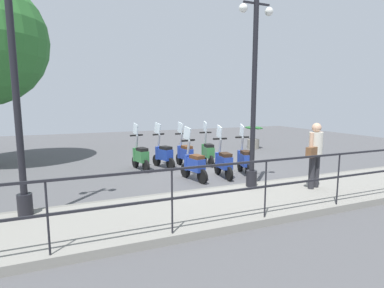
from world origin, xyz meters
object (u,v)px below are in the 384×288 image
at_px(lamp_post_far, 17,104).
at_px(scooter_far_3, 140,156).
at_px(potted_palm, 253,139).
at_px(scooter_near_2, 194,164).
at_px(lamp_post_near, 254,101).
at_px(scooter_far_2, 163,154).
at_px(scooter_near_1, 223,161).
at_px(pedestrian_with_bag, 315,150).
at_px(scooter_near_0, 245,159).
at_px(scooter_far_0, 208,151).
at_px(scooter_far_1, 185,153).

relative_size(lamp_post_far, scooter_far_3, 2.99).
relative_size(potted_palm, scooter_near_2, 0.69).
xyz_separation_m(lamp_post_far, scooter_near_2, (1.57, -4.07, -1.72)).
distance_m(lamp_post_near, scooter_far_2, 4.07).
xyz_separation_m(scooter_near_1, scooter_near_2, (0.01, 0.95, 0.00)).
bearing_deg(lamp_post_far, pedestrian_with_bag, -96.47).
bearing_deg(scooter_near_0, scooter_far_0, 27.74).
bearing_deg(lamp_post_near, potted_palm, -34.38).
height_order(scooter_far_0, scooter_far_2, same).
bearing_deg(scooter_far_1, scooter_near_0, -148.62).
relative_size(scooter_near_2, scooter_far_1, 1.00).
bearing_deg(lamp_post_far, scooter_far_0, -57.79).
xyz_separation_m(pedestrian_with_bag, potted_palm, (6.59, -2.72, -0.63)).
xyz_separation_m(lamp_post_far, scooter_far_1, (3.34, -4.48, -1.72)).
bearing_deg(scooter_far_1, lamp_post_far, 120.25).
height_order(pedestrian_with_bag, scooter_near_2, pedestrian_with_bag).
xyz_separation_m(scooter_near_1, scooter_far_2, (1.91, 1.26, 0.00)).
xyz_separation_m(scooter_far_0, scooter_far_3, (0.07, 2.41, 0.00)).
distance_m(lamp_post_near, scooter_far_0, 3.84).
height_order(scooter_far_1, scooter_far_3, same).
xyz_separation_m(lamp_post_near, scooter_near_2, (1.57, 0.90, -1.76)).
bearing_deg(scooter_far_2, scooter_far_3, 73.09).
bearing_deg(scooter_near_0, scooter_far_1, 51.74).
xyz_separation_m(scooter_far_1, scooter_far_3, (0.11, 1.52, 0.00)).
height_order(scooter_near_2, scooter_far_0, same).
height_order(potted_palm, scooter_far_2, scooter_far_2).
bearing_deg(scooter_far_3, lamp_post_far, 127.66).
height_order(lamp_post_far, potted_palm, lamp_post_far).
xyz_separation_m(potted_palm, scooter_far_0, (-2.50, 3.62, 0.04)).
distance_m(lamp_post_near, scooter_far_1, 3.81).
bearing_deg(scooter_near_2, scooter_far_1, -26.00).
distance_m(scooter_near_0, scooter_far_0, 1.80).
relative_size(lamp_post_near, scooter_near_2, 3.05).
xyz_separation_m(scooter_near_1, scooter_far_3, (1.89, 2.06, 0.00)).
bearing_deg(scooter_near_0, scooter_near_2, 106.31).
distance_m(lamp_post_far, scooter_near_2, 4.68).
height_order(lamp_post_near, scooter_near_2, lamp_post_near).
bearing_deg(lamp_post_near, scooter_near_1, -1.84).
relative_size(lamp_post_near, scooter_near_1, 3.05).
relative_size(scooter_near_2, scooter_far_3, 1.00).
height_order(lamp_post_far, scooter_far_2, lamp_post_far).
bearing_deg(scooter_far_0, scooter_far_2, 95.20).
height_order(pedestrian_with_bag, scooter_far_3, pedestrian_with_bag).
height_order(lamp_post_near, scooter_near_1, lamp_post_near).
bearing_deg(potted_palm, pedestrian_with_bag, 157.57).
relative_size(scooter_near_1, scooter_far_1, 1.00).
bearing_deg(scooter_near_2, scooter_near_1, -103.58).
height_order(lamp_post_far, scooter_far_3, lamp_post_far).
distance_m(pedestrian_with_bag, scooter_far_2, 4.91).
height_order(lamp_post_near, scooter_far_3, lamp_post_near).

